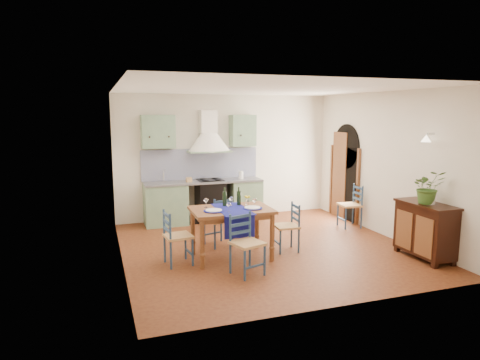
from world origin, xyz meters
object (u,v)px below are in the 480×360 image
object	(u,v)px
dining_table	(232,214)
potted_plant	(428,187)
chair_near	(246,243)
sideboard	(425,228)

from	to	relation	value
dining_table	potted_plant	distance (m)	3.21
chair_near	sideboard	xyz separation A→B (m)	(3.03, -0.29, 0.04)
dining_table	sideboard	distance (m)	3.20
potted_plant	dining_table	bearing A→B (deg)	159.90
chair_near	potted_plant	bearing A→B (deg)	-6.21
chair_near	potted_plant	world-z (taller)	potted_plant
sideboard	potted_plant	xyz separation A→B (m)	(-0.03, -0.04, 0.70)
dining_table	chair_near	world-z (taller)	dining_table
dining_table	potted_plant	size ratio (longest dim) A/B	2.42
dining_table	chair_near	xyz separation A→B (m)	(-0.02, -0.76, -0.27)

